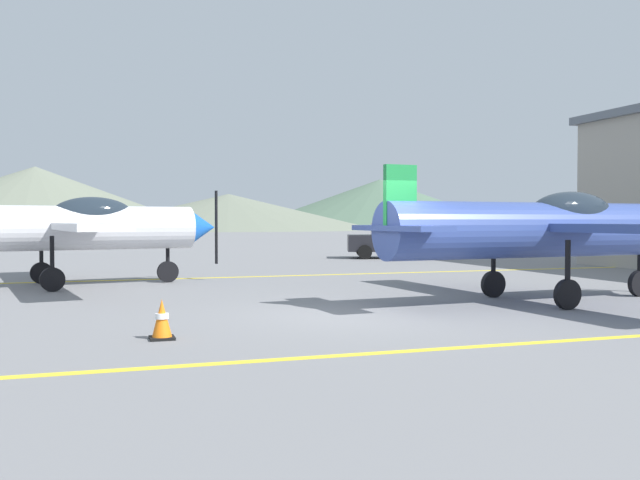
{
  "coord_description": "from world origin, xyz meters",
  "views": [
    {
      "loc": [
        -4.87,
        -11.74,
        1.74
      ],
      "look_at": [
        0.99,
        6.0,
        1.2
      ],
      "focal_mm": 38.7,
      "sensor_mm": 36.0,
      "label": 1
    }
  ],
  "objects_px": {
    "airplane_mid": "(68,226)",
    "car_sedan": "(396,240)",
    "airplane_near": "(548,228)",
    "traffic_cone_front": "(162,320)"
  },
  "relations": [
    {
      "from": "car_sedan",
      "to": "airplane_mid",
      "type": "bearing_deg",
      "value": -145.13
    },
    {
      "from": "airplane_mid",
      "to": "car_sedan",
      "type": "relative_size",
      "value": 2.01
    },
    {
      "from": "car_sedan",
      "to": "traffic_cone_front",
      "type": "distance_m",
      "value": 22.15
    },
    {
      "from": "airplane_near",
      "to": "traffic_cone_front",
      "type": "relative_size",
      "value": 15.87
    },
    {
      "from": "airplane_near",
      "to": "airplane_mid",
      "type": "height_order",
      "value": "same"
    },
    {
      "from": "airplane_mid",
      "to": "car_sedan",
      "type": "height_order",
      "value": "airplane_mid"
    },
    {
      "from": "airplane_mid",
      "to": "traffic_cone_front",
      "type": "bearing_deg",
      "value": -80.01
    },
    {
      "from": "airplane_near",
      "to": "car_sedan",
      "type": "height_order",
      "value": "airplane_near"
    },
    {
      "from": "airplane_near",
      "to": "airplane_mid",
      "type": "xyz_separation_m",
      "value": [
        -9.81,
        6.77,
        0.0
      ]
    },
    {
      "from": "car_sedan",
      "to": "traffic_cone_front",
      "type": "height_order",
      "value": "car_sedan"
    }
  ]
}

